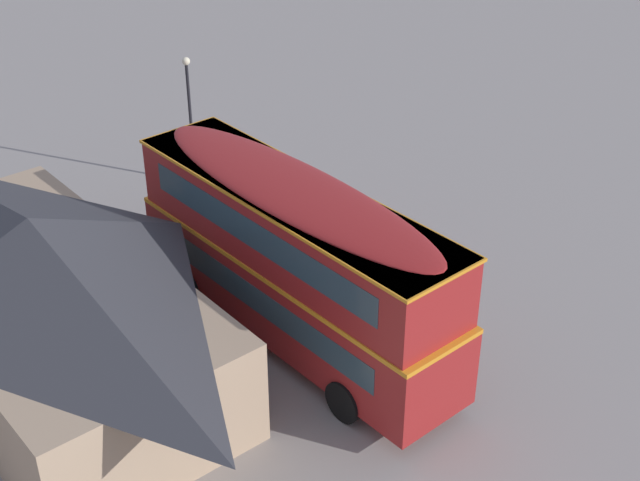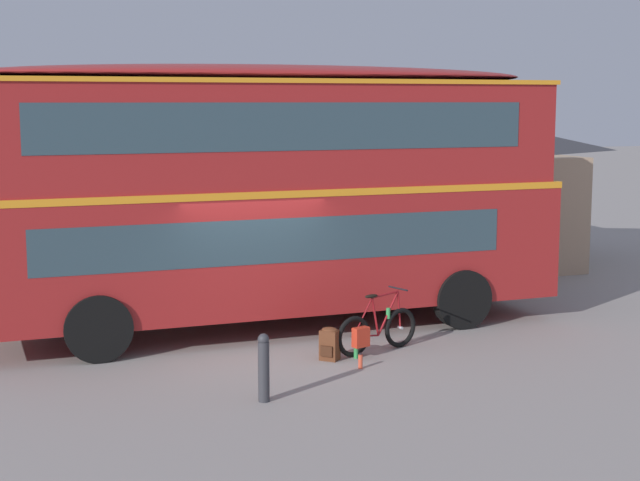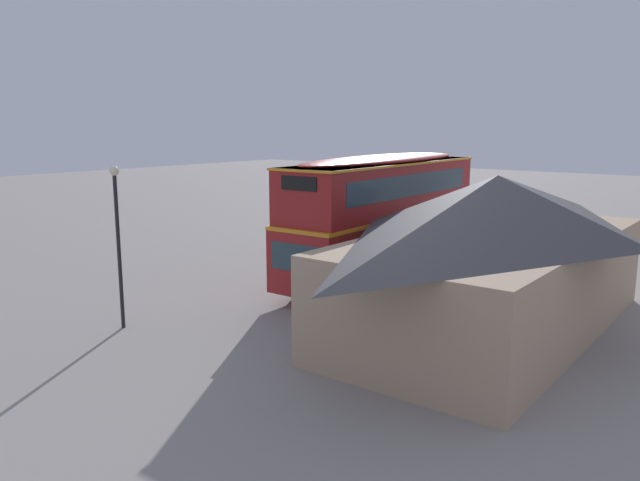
# 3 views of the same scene
# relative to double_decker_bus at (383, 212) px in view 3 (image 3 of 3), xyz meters

# --- Properties ---
(ground_plane) EXTENTS (120.00, 120.00, 0.00)m
(ground_plane) POSITION_rel_double_decker_bus_xyz_m (-0.66, -1.24, -2.64)
(ground_plane) COLOR gray
(double_decker_bus) EXTENTS (10.72, 2.89, 4.79)m
(double_decker_bus) POSITION_rel_double_decker_bus_xyz_m (0.00, 0.00, 0.00)
(double_decker_bus) COLOR black
(double_decker_bus) RESTS_ON ground
(touring_bicycle) EXTENTS (1.64, 0.79, 1.04)m
(touring_bicycle) POSITION_rel_double_decker_bus_xyz_m (1.15, -2.21, -2.27)
(touring_bicycle) COLOR black
(touring_bicycle) RESTS_ON ground
(backpack_on_ground) EXTENTS (0.36, 0.36, 0.54)m
(backpack_on_ground) POSITION_rel_double_decker_bus_xyz_m (0.28, -2.39, -2.36)
(backpack_on_ground) COLOR #592D19
(backpack_on_ground) RESTS_ON ground
(water_bottle_red_squeeze) EXTENTS (0.07, 0.07, 0.25)m
(water_bottle_red_squeeze) POSITION_rel_double_decker_bus_xyz_m (0.56, -3.03, -2.53)
(water_bottle_red_squeeze) COLOR #D84C33
(water_bottle_red_squeeze) RESTS_ON ground
(water_bottle_green_metal) EXTENTS (0.07, 0.07, 0.22)m
(water_bottle_green_metal) POSITION_rel_double_decker_bus_xyz_m (0.72, -2.43, -2.54)
(water_bottle_green_metal) COLOR green
(water_bottle_green_metal) RESTS_ON ground
(pub_building) EXTENTS (12.01, 5.93, 4.49)m
(pub_building) POSITION_rel_double_decker_bus_xyz_m (3.03, 5.65, -0.34)
(pub_building) COLOR tan
(pub_building) RESTS_ON ground
(street_lamp) EXTENTS (0.28, 0.28, 4.75)m
(street_lamp) POSITION_rel_double_decker_bus_xyz_m (9.60, -2.90, 0.28)
(street_lamp) COLOR black
(street_lamp) RESTS_ON ground
(kerb_bollard) EXTENTS (0.16, 0.16, 0.97)m
(kerb_bollard) POSITION_rel_double_decker_bus_xyz_m (-1.32, -4.15, -2.15)
(kerb_bollard) COLOR #333338
(kerb_bollard) RESTS_ON ground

